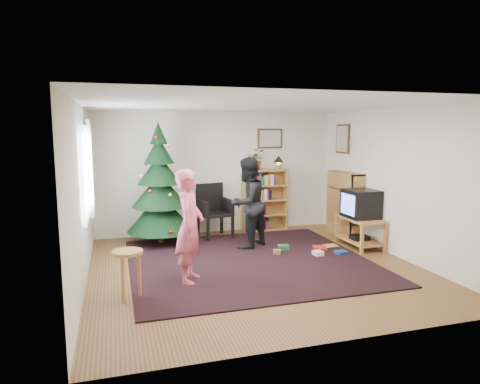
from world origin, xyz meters
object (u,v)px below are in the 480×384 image
object	(u,v)px
armchair	(214,208)
stool	(128,262)
picture_right	(343,139)
crt_tv	(361,204)
picture_back	(270,138)
bookshelf_back	(265,199)
person_standing	(190,226)
person_by_chair	(247,203)
table_lamp	(279,160)
christmas_tree	(160,194)
potted_plant	(256,160)
bookshelf_right	(345,204)
tv_stand	(360,229)

from	to	relation	value
armchair	stool	distance (m)	3.36
picture_right	crt_tv	xyz separation A→B (m)	(-0.26, -1.17, -1.15)
picture_right	picture_back	bearing A→B (deg)	151.31
bookshelf_back	crt_tv	world-z (taller)	bookshelf_back
stool	picture_right	bearing A→B (deg)	29.38
crt_tv	person_standing	world-z (taller)	person_standing
picture_back	person_by_chair	distance (m)	2.00
crt_tv	armchair	world-z (taller)	armchair
person_standing	crt_tv	bearing A→B (deg)	-52.55
armchair	table_lamp	distance (m)	1.75
picture_back	stool	size ratio (longest dim) A/B	0.87
stool	table_lamp	distance (m)	4.58
picture_right	crt_tv	size ratio (longest dim) A/B	1.03
picture_right	christmas_tree	xyz separation A→B (m)	(-3.73, 0.13, -1.00)
picture_back	person_standing	bearing A→B (deg)	-128.44
potted_plant	bookshelf_right	bearing A→B (deg)	-32.73
bookshelf_back	person_standing	size ratio (longest dim) A/B	0.81
armchair	stool	size ratio (longest dim) A/B	1.69
tv_stand	person_by_chair	bearing A→B (deg)	165.18
bookshelf_back	bookshelf_right	world-z (taller)	same
picture_right	armchair	bearing A→B (deg)	172.01
christmas_tree	crt_tv	distance (m)	3.71
stool	bookshelf_back	bearing A→B (deg)	46.30
christmas_tree	bookshelf_right	xyz separation A→B (m)	(3.59, -0.53, -0.28)
crt_tv	person_standing	size ratio (longest dim) A/B	0.36
picture_right	bookshelf_back	xyz separation A→B (m)	(-1.47, 0.59, -1.29)
picture_back	armchair	xyz separation A→B (m)	(-1.32, -0.35, -1.37)
person_by_chair	bookshelf_right	bearing A→B (deg)	151.61
bookshelf_back	stool	bearing A→B (deg)	-133.70
person_by_chair	table_lamp	bearing A→B (deg)	-166.12
picture_back	person_by_chair	size ratio (longest dim) A/B	0.33
bookshelf_back	stool	distance (m)	4.26
tv_stand	armchair	bearing A→B (deg)	147.24
bookshelf_back	picture_back	bearing A→B (deg)	42.07
stool	potted_plant	size ratio (longest dim) A/B	1.45
christmas_tree	bookshelf_right	bearing A→B (deg)	-8.40
picture_back	bookshelf_back	world-z (taller)	picture_back
bookshelf_right	person_by_chair	bearing A→B (deg)	96.43
picture_right	person_by_chair	bearing A→B (deg)	-164.18
christmas_tree	tv_stand	world-z (taller)	christmas_tree
christmas_tree	bookshelf_right	size ratio (longest dim) A/B	1.75
bookshelf_back	tv_stand	xyz separation A→B (m)	(1.22, -1.76, -0.34)
picture_right	armchair	world-z (taller)	picture_right
person_standing	christmas_tree	bearing A→B (deg)	26.52
potted_plant	armchair	bearing A→B (deg)	-167.31
christmas_tree	stool	size ratio (longest dim) A/B	3.61
bookshelf_right	crt_tv	size ratio (longest dim) A/B	2.23
bookshelf_back	picture_right	bearing A→B (deg)	-21.81
christmas_tree	table_lamp	world-z (taller)	christmas_tree
person_standing	bookshelf_back	bearing A→B (deg)	-15.92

